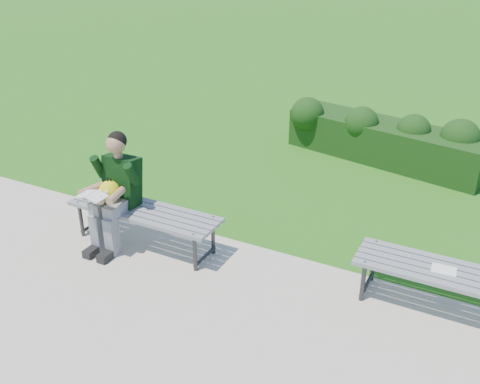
# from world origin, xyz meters

# --- Properties ---
(ground) EXTENTS (80.00, 80.00, 0.00)m
(ground) POSITION_xyz_m (0.00, 0.00, 0.00)
(ground) COLOR #327318
(ground) RESTS_ON ground
(walkway) EXTENTS (30.00, 3.50, 0.02)m
(walkway) POSITION_xyz_m (0.00, -1.75, 0.01)
(walkway) COLOR #B0A893
(walkway) RESTS_ON ground
(hedge) EXTENTS (3.22, 1.41, 0.86)m
(hedge) POSITION_xyz_m (0.67, 3.25, 0.38)
(hedge) COLOR #1C4113
(hedge) RESTS_ON ground
(bench_left) EXTENTS (1.80, 0.50, 0.46)m
(bench_left) POSITION_xyz_m (-1.12, -0.54, 0.42)
(bench_left) COLOR slate
(bench_left) RESTS_ON walkway
(bench_right) EXTENTS (1.80, 0.50, 0.46)m
(bench_right) POSITION_xyz_m (2.15, -0.23, 0.42)
(bench_right) COLOR slate
(bench_right) RESTS_ON walkway
(seated_boy) EXTENTS (0.56, 0.76, 1.31)m
(seated_boy) POSITION_xyz_m (-1.42, -0.64, 0.71)
(seated_boy) COLOR gray
(seated_boy) RESTS_ON walkway
(paper_sheet) EXTENTS (0.23, 0.17, 0.01)m
(paper_sheet) POSITION_xyz_m (2.05, -0.23, 0.47)
(paper_sheet) COLOR white
(paper_sheet) RESTS_ON bench_right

